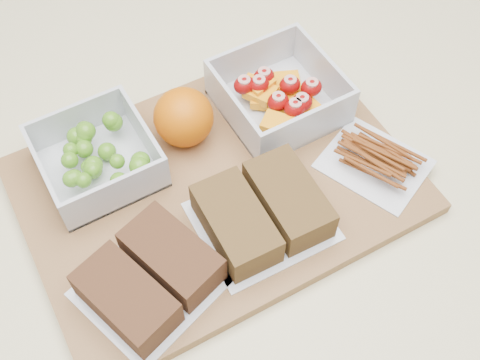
{
  "coord_description": "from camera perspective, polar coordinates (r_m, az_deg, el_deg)",
  "views": [
    {
      "loc": [
        -0.16,
        -0.32,
        1.48
      ],
      "look_at": [
        0.02,
        -0.01,
        0.93
      ],
      "focal_mm": 45.0,
      "sensor_mm": 36.0,
      "label": 1
    }
  ],
  "objects": [
    {
      "name": "cutting_board",
      "position": [
        0.68,
        -2.16,
        -0.57
      ],
      "size": [
        0.42,
        0.31,
        0.02
      ],
      "primitive_type": "cube",
      "rotation": [
        0.0,
        0.0,
        -0.02
      ],
      "color": "olive",
      "rests_on": "counter"
    },
    {
      "name": "fruit_container",
      "position": [
        0.72,
        3.68,
        7.97
      ],
      "size": [
        0.13,
        0.13,
        0.06
      ],
      "color": "silver",
      "rests_on": "cutting_board"
    },
    {
      "name": "orange",
      "position": [
        0.68,
        -5.38,
        5.95
      ],
      "size": [
        0.07,
        0.07,
        0.07
      ],
      "primitive_type": "sphere",
      "color": "#D86205",
      "rests_on": "cutting_board"
    },
    {
      "name": "sandwich_bag_left",
      "position": [
        0.6,
        -8.56,
        -9.13
      ],
      "size": [
        0.16,
        0.15,
        0.04
      ],
      "color": "silver",
      "rests_on": "cutting_board"
    },
    {
      "name": "grape_container",
      "position": [
        0.68,
        -13.33,
        2.16
      ],
      "size": [
        0.12,
        0.12,
        0.05
      ],
      "color": "silver",
      "rests_on": "cutting_board"
    },
    {
      "name": "pretzel_bag",
      "position": [
        0.69,
        12.77,
        2.04
      ],
      "size": [
        0.13,
        0.14,
        0.03
      ],
      "color": "silver",
      "rests_on": "cutting_board"
    },
    {
      "name": "sandwich_bag_center",
      "position": [
        0.63,
        2.14,
        -3.04
      ],
      "size": [
        0.14,
        0.12,
        0.04
      ],
      "color": "silver",
      "rests_on": "cutting_board"
    },
    {
      "name": "counter",
      "position": [
        1.09,
        -1.06,
        -14.26
      ],
      "size": [
        1.2,
        0.9,
        0.9
      ],
      "primitive_type": "cube",
      "color": "beige",
      "rests_on": "ground"
    }
  ]
}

